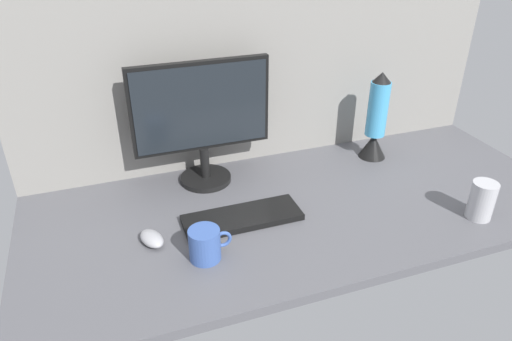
{
  "coord_description": "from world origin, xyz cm",
  "views": [
    {
      "loc": [
        -58.84,
        -118.73,
        86.44
      ],
      "look_at": [
        -10.78,
        0.0,
        14.0
      ],
      "focal_mm": 33.06,
      "sensor_mm": 36.0,
      "label": 1
    }
  ],
  "objects": [
    {
      "name": "ground_plane",
      "position": [
        0.0,
        0.0,
        -1.5
      ],
      "size": [
        180.0,
        80.0,
        3.0
      ],
      "primitive_type": "cube",
      "color": "#515156"
    },
    {
      "name": "lava_lamp",
      "position": [
        39.2,
        20.76,
        14.31
      ],
      "size": [
        10.43,
        10.43,
        34.12
      ],
      "color": "black",
      "rests_on": "ground_plane"
    },
    {
      "name": "cubicle_wall_back",
      "position": [
        0.0,
        37.5,
        32.19
      ],
      "size": [
        180.0,
        5.0,
        64.37
      ],
      "color": "gray",
      "rests_on": "ground_plane"
    },
    {
      "name": "mug_steel",
      "position": [
        48.68,
        -26.53,
        6.24
      ],
      "size": [
        7.82,
        7.82,
        12.48
      ],
      "color": "#B2B2B7",
      "rests_on": "ground_plane"
    },
    {
      "name": "monitor",
      "position": [
        -26.95,
        25.14,
        24.4
      ],
      "size": [
        47.1,
        18.0,
        43.42
      ],
      "color": "black",
      "rests_on": "ground_plane"
    },
    {
      "name": "mug_ceramic_blue",
      "position": [
        -37.46,
        -16.98,
        4.76
      ],
      "size": [
        12.24,
        8.86,
        9.48
      ],
      "color": "#38569E",
      "rests_on": "ground_plane"
    },
    {
      "name": "mouse",
      "position": [
        -50.68,
        -5.35,
        1.7
      ],
      "size": [
        8.54,
        10.94,
        3.4
      ],
      "primitive_type": "ellipsoid",
      "rotation": [
        0.0,
        0.0,
        0.35
      ],
      "color": "#99999E",
      "rests_on": "ground_plane"
    },
    {
      "name": "keyboard",
      "position": [
        -22.24,
        -3.19,
        1.0
      ],
      "size": [
        37.04,
        13.12,
        2.0
      ],
      "primitive_type": "cube",
      "rotation": [
        0.0,
        0.0,
        -0.0
      ],
      "color": "black",
      "rests_on": "ground_plane"
    }
  ]
}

